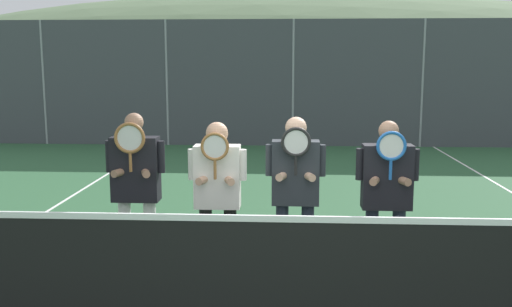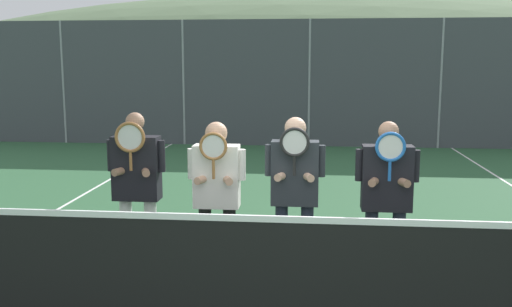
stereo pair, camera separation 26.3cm
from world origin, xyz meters
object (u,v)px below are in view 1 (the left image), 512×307
at_px(player_leftmost, 136,182).
at_px(player_center_right, 295,184).
at_px(car_center, 440,108).
at_px(player_rightmost, 387,190).
at_px(car_left_of_center, 264,106).
at_px(player_center_left, 217,188).
at_px(car_far_left, 92,106).

relative_size(player_leftmost, player_center_right, 1.02).
distance_m(player_leftmost, car_center, 13.81).
distance_m(player_rightmost, car_left_of_center, 12.37).
bearing_deg(player_center_left, player_rightmost, 0.40).
relative_size(player_leftmost, car_center, 0.37).
relative_size(car_far_left, car_center, 0.95).
distance_m(player_leftmost, player_center_right, 1.65).
distance_m(player_leftmost, player_center_left, 0.86).
distance_m(player_center_left, player_center_right, 0.80).
xyz_separation_m(player_leftmost, player_rightmost, (2.56, -0.06, -0.03)).
bearing_deg(player_leftmost, player_center_left, -5.06).
bearing_deg(car_center, player_center_left, -113.75).
bearing_deg(car_left_of_center, player_leftmost, -93.80).
relative_size(player_center_right, player_rightmost, 1.01).
bearing_deg(player_center_right, player_leftmost, -179.32).
distance_m(player_center_left, player_rightmost, 1.70).
height_order(player_center_right, car_far_left, car_far_left).
distance_m(player_center_right, car_far_left, 13.33).
height_order(player_center_left, car_far_left, car_far_left).
xyz_separation_m(car_far_left, car_left_of_center, (5.36, 0.37, -0.02)).
xyz_separation_m(player_center_left, car_far_left, (-5.42, 11.89, -0.09)).
distance_m(player_center_right, player_rightmost, 0.92).
relative_size(player_rightmost, car_left_of_center, 0.37).
relative_size(player_leftmost, player_center_left, 1.05).
bearing_deg(player_center_left, car_left_of_center, 90.24).
relative_size(player_center_right, car_far_left, 0.39).
height_order(player_center_right, car_left_of_center, car_left_of_center).
bearing_deg(car_center, player_rightmost, -106.84).
bearing_deg(car_center, car_far_left, -177.48).
height_order(player_center_left, car_left_of_center, car_left_of_center).
bearing_deg(player_center_right, player_center_left, -173.09).
height_order(player_center_left, car_center, player_center_left).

